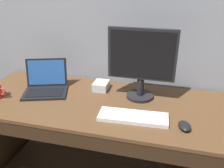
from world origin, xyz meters
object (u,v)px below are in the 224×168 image
Objects in this scene: external_drive_box at (101,86)px; laptop_black at (46,86)px; external_monitor at (142,62)px; wired_keyboard at (133,117)px; computer_mouse at (185,126)px.

laptop_black is at bearing -159.88° from external_drive_box.
external_monitor is 0.37m from wired_keyboard.
external_monitor is at bearing 5.92° from laptop_black.
external_drive_box is (0.38, 0.14, -0.01)m from laptop_black.
wired_keyboard is at bearing -48.50° from external_drive_box.
laptop_black is 0.41m from external_drive_box.
laptop_black is 0.71m from wired_keyboard.
external_drive_box is (-0.59, 0.37, 0.01)m from computer_mouse.
external_drive_box is at bearing 131.50° from wired_keyboard.
laptop_black reaches higher than wired_keyboard.
computer_mouse reaches higher than wired_keyboard.
computer_mouse is (0.98, -0.23, -0.03)m from laptop_black.
computer_mouse is 0.78× the size of external_drive_box.
computer_mouse is (0.29, -0.30, -0.25)m from external_monitor.
laptop_black is 0.72m from external_monitor.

